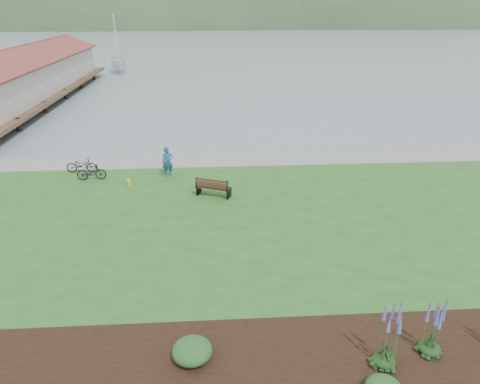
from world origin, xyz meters
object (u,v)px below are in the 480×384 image
object	(u,v)px
park_bench	(213,187)
sailboat	(120,73)
bicycle_a	(81,165)
person	(167,159)

from	to	relation	value
park_bench	sailboat	xyz separation A→B (m)	(-13.14, 44.25, -0.92)
park_bench	sailboat	bearing A→B (deg)	127.83
sailboat	bicycle_a	bearing A→B (deg)	-94.93
person	bicycle_a	size ratio (longest dim) A/B	1.16
park_bench	person	bearing A→B (deg)	152.22
sailboat	person	bearing A→B (deg)	-88.41
bicycle_a	sailboat	world-z (taller)	sailboat
person	bicycle_a	xyz separation A→B (m)	(-5.02, 0.92, -0.56)
person	park_bench	bearing A→B (deg)	-67.38
person	sailboat	bearing A→B (deg)	86.11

